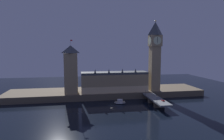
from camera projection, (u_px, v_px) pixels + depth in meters
ground_plane at (112, 105)px, 178.40m from camera, size 400.00×400.00×0.00m
embankment at (106, 93)px, 216.26m from camera, size 220.00×42.00×6.81m
parliament_hall at (114, 82)px, 206.24m from camera, size 72.49×17.43×26.04m
clock_tower at (155, 54)px, 207.93m from camera, size 12.74×12.85×78.03m
victoria_tower at (71, 69)px, 196.21m from camera, size 13.70×13.70×56.55m
bridge at (156, 100)px, 179.90m from camera, size 11.26×46.00×6.30m
car_southbound_lead at (163, 100)px, 170.33m from camera, size 1.93×3.99×1.39m
street_lamp_near at (157, 98)px, 163.97m from camera, size 1.34×0.60×6.54m
street_lamp_mid at (161, 94)px, 180.13m from camera, size 1.34×0.60×6.89m
street_lamp_far at (146, 91)px, 192.87m from camera, size 1.34×0.60×6.00m
boat_upstream at (120, 102)px, 183.39m from camera, size 11.52×5.88×4.47m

